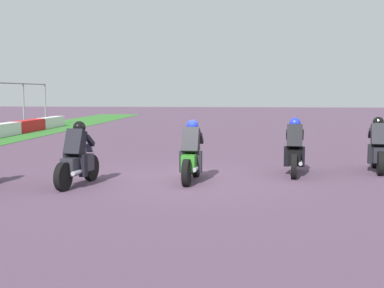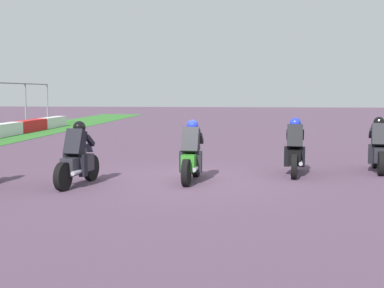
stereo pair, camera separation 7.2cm
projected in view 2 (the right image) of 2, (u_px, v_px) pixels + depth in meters
name	position (u px, v px, depth m)	size (l,w,h in m)	color
ground_plane	(191.00, 180.00, 12.81)	(120.00, 120.00, 0.00)	#533C51
rider_lane_a	(379.00, 149.00, 14.04)	(2.04, 0.59, 1.51)	black
rider_lane_b	(295.00, 151.00, 13.52)	(2.04, 0.57, 1.51)	black
rider_lane_c	(192.00, 156.00, 12.53)	(2.04, 0.55, 1.51)	black
rider_lane_d	(78.00, 159.00, 11.99)	(2.04, 0.60, 1.51)	black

